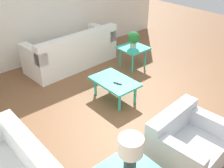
% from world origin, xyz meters
% --- Properties ---
extents(ground_plane, '(14.00, 14.00, 0.00)m').
position_xyz_m(ground_plane, '(0.00, 0.00, 0.00)').
color(ground_plane, brown).
extents(wall_right, '(0.12, 7.20, 2.70)m').
position_xyz_m(wall_right, '(3.06, 0.00, 1.35)').
color(wall_right, silver).
rests_on(wall_right, ground_plane).
extents(sofa, '(0.98, 2.19, 0.86)m').
position_xyz_m(sofa, '(2.25, -0.19, 0.33)').
color(sofa, white).
rests_on(sofa, ground_plane).
extents(armchair, '(0.89, 1.02, 0.75)m').
position_xyz_m(armchair, '(-1.30, 0.34, 0.30)').
color(armchair, silver).
rests_on(armchair, ground_plane).
extents(coffee_table, '(0.90, 0.59, 0.39)m').
position_xyz_m(coffee_table, '(0.54, -0.00, 0.34)').
color(coffee_table, '#2DB79E').
rests_on(coffee_table, ground_plane).
extents(side_table_plant, '(0.60, 0.60, 0.50)m').
position_xyz_m(side_table_plant, '(1.28, -1.20, 0.44)').
color(side_table_plant, '#2DB79E').
rests_on(side_table_plant, ground_plane).
extents(potted_plant, '(0.28, 0.28, 0.37)m').
position_xyz_m(potted_plant, '(1.28, -1.20, 0.72)').
color(potted_plant, '#B2ADA3').
rests_on(potted_plant, side_table_plant).
extents(table_lamp, '(0.27, 0.27, 0.47)m').
position_xyz_m(table_lamp, '(-1.23, 1.33, 0.81)').
color(table_lamp, '#333333').
rests_on(table_lamp, side_table_lamp).
extents(remote_control, '(0.16, 0.09, 0.02)m').
position_xyz_m(remote_control, '(0.42, 0.04, 0.40)').
color(remote_control, black).
rests_on(remote_control, coffee_table).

